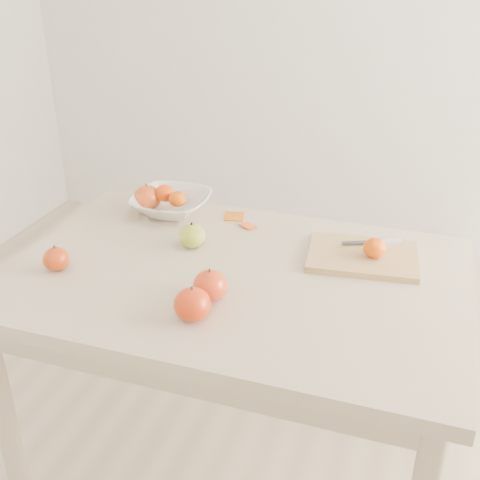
% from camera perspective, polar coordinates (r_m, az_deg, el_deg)
% --- Properties ---
extents(ground, '(3.50, 3.50, 0.00)m').
position_cam_1_polar(ground, '(2.07, -0.47, -21.24)').
color(ground, '#C6B293').
rests_on(ground, ground).
extents(table, '(1.20, 0.80, 0.75)m').
position_cam_1_polar(table, '(1.64, -0.56, -6.00)').
color(table, beige).
rests_on(table, ground).
extents(cutting_board, '(0.32, 0.25, 0.02)m').
position_cam_1_polar(cutting_board, '(1.68, 11.56, -1.54)').
color(cutting_board, tan).
rests_on(cutting_board, table).
extents(board_tangerine, '(0.06, 0.06, 0.05)m').
position_cam_1_polar(board_tangerine, '(1.65, 12.65, -0.75)').
color(board_tangerine, '#C94907').
rests_on(board_tangerine, cutting_board).
extents(fruit_bowl, '(0.24, 0.24, 0.06)m').
position_cam_1_polar(fruit_bowl, '(1.93, -6.54, 3.45)').
color(fruit_bowl, white).
rests_on(fruit_bowl, table).
extents(bowl_tangerine_near, '(0.06, 0.06, 0.05)m').
position_cam_1_polar(bowl_tangerine_near, '(1.93, -7.14, 4.45)').
color(bowl_tangerine_near, '#E74808').
rests_on(bowl_tangerine_near, fruit_bowl).
extents(bowl_tangerine_far, '(0.06, 0.06, 0.05)m').
position_cam_1_polar(bowl_tangerine_far, '(1.89, -5.94, 3.90)').
color(bowl_tangerine_far, '#CA5B07').
rests_on(bowl_tangerine_far, fruit_bowl).
extents(orange_peel_a, '(0.07, 0.06, 0.01)m').
position_cam_1_polar(orange_peel_a, '(1.88, -0.57, 2.12)').
color(orange_peel_a, '#CB570E').
rests_on(orange_peel_a, table).
extents(orange_peel_b, '(0.06, 0.05, 0.01)m').
position_cam_1_polar(orange_peel_b, '(1.83, 0.77, 1.30)').
color(orange_peel_b, '#E65210').
rests_on(orange_peel_b, table).
extents(paring_knife, '(0.16, 0.08, 0.01)m').
position_cam_1_polar(paring_knife, '(1.73, 13.46, -0.23)').
color(paring_knife, silver).
rests_on(paring_knife, cutting_board).
extents(apple_green, '(0.08, 0.08, 0.07)m').
position_cam_1_polar(apple_green, '(1.71, -4.56, 0.40)').
color(apple_green, olive).
rests_on(apple_green, table).
extents(apple_red_a, '(0.09, 0.09, 0.08)m').
position_cam_1_polar(apple_red_a, '(1.95, -8.79, 3.97)').
color(apple_red_a, '#A7281A').
rests_on(apple_red_a, table).
extents(apple_red_e, '(0.08, 0.08, 0.08)m').
position_cam_1_polar(apple_red_e, '(1.46, -2.85, -4.32)').
color(apple_red_e, '#A71616').
rests_on(apple_red_e, table).
extents(apple_red_c, '(0.09, 0.09, 0.08)m').
position_cam_1_polar(apple_red_c, '(1.39, -4.54, -6.10)').
color(apple_red_c, maroon).
rests_on(apple_red_c, table).
extents(apple_red_d, '(0.07, 0.07, 0.06)m').
position_cam_1_polar(apple_red_d, '(1.66, -17.05, -1.71)').
color(apple_red_d, '#920503').
rests_on(apple_red_d, table).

